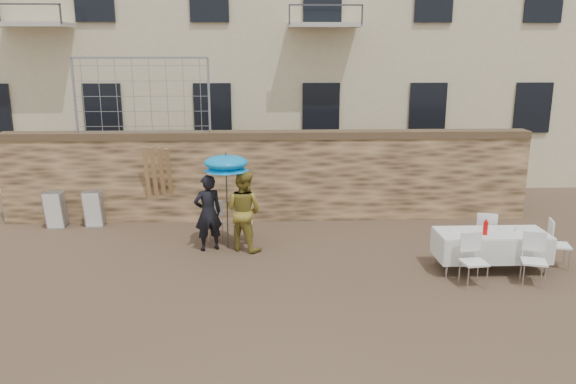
{
  "coord_description": "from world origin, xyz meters",
  "views": [
    {
      "loc": [
        -0.02,
        -8.73,
        4.15
      ],
      "look_at": [
        0.4,
        2.2,
        1.4
      ],
      "focal_mm": 35.0,
      "sensor_mm": 36.0,
      "label": 1
    }
  ],
  "objects_px": {
    "table_chair_front_left": "(474,261)",
    "table_chair_side": "(559,244)",
    "man_suit": "(208,213)",
    "table_chair_back": "(485,233)",
    "umbrella": "(226,166)",
    "woman_dress": "(243,211)",
    "chair_stack_left": "(58,208)",
    "chair_stack_right": "(95,207)",
    "couple_chair_right": "(242,220)",
    "soda_bottle": "(485,228)",
    "table_chair_front_right": "(534,260)",
    "banquet_table": "(492,234)",
    "couple_chair_left": "(211,221)"
  },
  "relations": [
    {
      "from": "umbrella",
      "to": "table_chair_front_left",
      "type": "bearing_deg",
      "value": -25.83
    },
    {
      "from": "chair_stack_right",
      "to": "couple_chair_right",
      "type": "bearing_deg",
      "value": -19.74
    },
    {
      "from": "banquet_table",
      "to": "table_chair_front_left",
      "type": "height_order",
      "value": "table_chair_front_left"
    },
    {
      "from": "umbrella",
      "to": "table_chair_front_left",
      "type": "height_order",
      "value": "umbrella"
    },
    {
      "from": "table_chair_front_right",
      "to": "chair_stack_right",
      "type": "distance_m",
      "value": 9.85
    },
    {
      "from": "chair_stack_right",
      "to": "man_suit",
      "type": "bearing_deg",
      "value": -32.28
    },
    {
      "from": "banquet_table",
      "to": "chair_stack_right",
      "type": "relative_size",
      "value": 2.28
    },
    {
      "from": "table_chair_front_left",
      "to": "table_chair_side",
      "type": "height_order",
      "value": "same"
    },
    {
      "from": "soda_bottle",
      "to": "table_chair_front_left",
      "type": "bearing_deg",
      "value": -123.69
    },
    {
      "from": "woman_dress",
      "to": "soda_bottle",
      "type": "distance_m",
      "value": 4.87
    },
    {
      "from": "couple_chair_left",
      "to": "chair_stack_right",
      "type": "xyz_separation_m",
      "value": [
        -2.94,
        1.3,
        -0.02
      ]
    },
    {
      "from": "table_chair_back",
      "to": "chair_stack_right",
      "type": "distance_m",
      "value": 9.04
    },
    {
      "from": "umbrella",
      "to": "couple_chair_right",
      "type": "xyz_separation_m",
      "value": [
        0.3,
        0.45,
        -1.34
      ]
    },
    {
      "from": "woman_dress",
      "to": "table_chair_back",
      "type": "xyz_separation_m",
      "value": [
        5.03,
        -0.57,
        -0.38
      ]
    },
    {
      "from": "table_chair_front_right",
      "to": "chair_stack_right",
      "type": "bearing_deg",
      "value": 173.01
    },
    {
      "from": "table_chair_front_left",
      "to": "man_suit",
      "type": "bearing_deg",
      "value": 150.0
    },
    {
      "from": "umbrella",
      "to": "table_chair_front_right",
      "type": "distance_m",
      "value": 6.24
    },
    {
      "from": "banquet_table",
      "to": "table_chair_back",
      "type": "xyz_separation_m",
      "value": [
        0.2,
        0.8,
        -0.25
      ]
    },
    {
      "from": "soda_bottle",
      "to": "table_chair_side",
      "type": "xyz_separation_m",
      "value": [
        1.6,
        0.25,
        -0.43
      ]
    },
    {
      "from": "man_suit",
      "to": "table_chair_side",
      "type": "height_order",
      "value": "man_suit"
    },
    {
      "from": "table_chair_side",
      "to": "soda_bottle",
      "type": "bearing_deg",
      "value": 113.08
    },
    {
      "from": "umbrella",
      "to": "banquet_table",
      "type": "height_order",
      "value": "umbrella"
    },
    {
      "from": "soda_bottle",
      "to": "table_chair_front_right",
      "type": "relative_size",
      "value": 0.27
    },
    {
      "from": "woman_dress",
      "to": "umbrella",
      "type": "height_order",
      "value": "umbrella"
    },
    {
      "from": "couple_chair_right",
      "to": "table_chair_front_right",
      "type": "relative_size",
      "value": 1.0
    },
    {
      "from": "couple_chair_left",
      "to": "umbrella",
      "type": "bearing_deg",
      "value": 92.77
    },
    {
      "from": "man_suit",
      "to": "table_chair_back",
      "type": "distance_m",
      "value": 5.81
    },
    {
      "from": "table_chair_side",
      "to": "table_chair_front_right",
      "type": "bearing_deg",
      "value": 147.56
    },
    {
      "from": "couple_chair_right",
      "to": "table_chair_back",
      "type": "distance_m",
      "value": 5.2
    },
    {
      "from": "woman_dress",
      "to": "table_chair_side",
      "type": "bearing_deg",
      "value": -161.09
    },
    {
      "from": "table_chair_front_left",
      "to": "umbrella",
      "type": "bearing_deg",
      "value": 147.19
    },
    {
      "from": "woman_dress",
      "to": "banquet_table",
      "type": "height_order",
      "value": "woman_dress"
    },
    {
      "from": "umbrella",
      "to": "table_chair_front_right",
      "type": "height_order",
      "value": "umbrella"
    },
    {
      "from": "couple_chair_left",
      "to": "couple_chair_right",
      "type": "distance_m",
      "value": 0.7
    },
    {
      "from": "table_chair_back",
      "to": "chair_stack_left",
      "type": "distance_m",
      "value": 9.91
    },
    {
      "from": "couple_chair_left",
      "to": "table_chair_back",
      "type": "bearing_deg",
      "value": 130.21
    },
    {
      "from": "woman_dress",
      "to": "chair_stack_left",
      "type": "relative_size",
      "value": 1.88
    },
    {
      "from": "table_chair_front_left",
      "to": "table_chair_side",
      "type": "xyz_separation_m",
      "value": [
        2.0,
        0.85,
        0.0
      ]
    },
    {
      "from": "chair_stack_left",
      "to": "chair_stack_right",
      "type": "bearing_deg",
      "value": 0.0
    },
    {
      "from": "man_suit",
      "to": "umbrella",
      "type": "height_order",
      "value": "umbrella"
    },
    {
      "from": "table_chair_front_left",
      "to": "table_chair_back",
      "type": "relative_size",
      "value": 1.0
    },
    {
      "from": "couple_chair_left",
      "to": "table_chair_side",
      "type": "relative_size",
      "value": 1.0
    },
    {
      "from": "umbrella",
      "to": "couple_chair_right",
      "type": "bearing_deg",
      "value": 56.31
    },
    {
      "from": "table_chair_back",
      "to": "table_chair_side",
      "type": "xyz_separation_m",
      "value": [
        1.2,
        -0.7,
        0.0
      ]
    },
    {
      "from": "umbrella",
      "to": "chair_stack_left",
      "type": "height_order",
      "value": "umbrella"
    },
    {
      "from": "man_suit",
      "to": "couple_chair_left",
      "type": "height_order",
      "value": "man_suit"
    },
    {
      "from": "woman_dress",
      "to": "chair_stack_left",
      "type": "bearing_deg",
      "value": 8.38
    },
    {
      "from": "man_suit",
      "to": "table_chair_back",
      "type": "xyz_separation_m",
      "value": [
        5.78,
        -0.57,
        -0.34
      ]
    },
    {
      "from": "woman_dress",
      "to": "couple_chair_right",
      "type": "height_order",
      "value": "woman_dress"
    },
    {
      "from": "table_chair_back",
      "to": "table_chair_side",
      "type": "relative_size",
      "value": 1.0
    }
  ]
}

